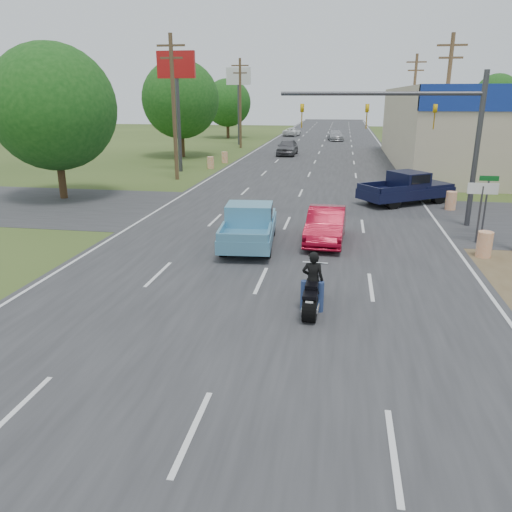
% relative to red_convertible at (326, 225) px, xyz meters
% --- Properties ---
extents(ground, '(200.00, 200.00, 0.00)m').
position_rel_red_convertible_xyz_m(ground, '(-1.95, -13.10, -0.72)').
color(ground, '#32441B').
rests_on(ground, ground).
extents(main_road, '(15.00, 180.00, 0.02)m').
position_rel_red_convertible_xyz_m(main_road, '(-1.95, 26.90, -0.71)').
color(main_road, '#2D2D30').
rests_on(main_road, ground).
extents(cross_road, '(120.00, 10.00, 0.02)m').
position_rel_red_convertible_xyz_m(cross_road, '(-1.95, 4.90, -0.71)').
color(cross_road, '#2D2D30').
rests_on(cross_road, ground).
extents(utility_pole_2, '(2.00, 0.28, 10.00)m').
position_rel_red_convertible_xyz_m(utility_pole_2, '(7.55, 17.90, 4.60)').
color(utility_pole_2, '#4C3823').
rests_on(utility_pole_2, ground).
extents(utility_pole_3, '(2.00, 0.28, 10.00)m').
position_rel_red_convertible_xyz_m(utility_pole_3, '(7.55, 35.90, 4.60)').
color(utility_pole_3, '#4C3823').
rests_on(utility_pole_3, ground).
extents(utility_pole_5, '(2.00, 0.28, 10.00)m').
position_rel_red_convertible_xyz_m(utility_pole_5, '(-11.45, 14.90, 4.60)').
color(utility_pole_5, '#4C3823').
rests_on(utility_pole_5, ground).
extents(utility_pole_6, '(2.00, 0.28, 10.00)m').
position_rel_red_convertible_xyz_m(utility_pole_6, '(-11.45, 38.90, 4.60)').
color(utility_pole_6, '#4C3823').
rests_on(utility_pole_6, ground).
extents(tree_0, '(7.14, 7.14, 8.84)m').
position_rel_red_convertible_xyz_m(tree_0, '(-15.95, 6.90, 4.55)').
color(tree_0, '#422D19').
rests_on(tree_0, ground).
extents(tree_1, '(7.56, 7.56, 9.36)m').
position_rel_red_convertible_xyz_m(tree_1, '(-15.45, 28.90, 4.86)').
color(tree_1, '#422D19').
rests_on(tree_1, ground).
extents(tree_2, '(6.72, 6.72, 8.32)m').
position_rel_red_convertible_xyz_m(tree_2, '(-16.15, 52.90, 4.24)').
color(tree_2, '#422D19').
rests_on(tree_2, ground).
extents(tree_4, '(9.24, 9.24, 11.44)m').
position_rel_red_convertible_xyz_m(tree_4, '(-56.95, 61.90, 6.10)').
color(tree_4, '#422D19').
rests_on(tree_4, ground).
extents(tree_5, '(7.98, 7.98, 9.88)m').
position_rel_red_convertible_xyz_m(tree_5, '(28.05, 81.90, 5.17)').
color(tree_5, '#422D19').
rests_on(tree_5, ground).
extents(tree_6, '(8.82, 8.82, 10.92)m').
position_rel_red_convertible_xyz_m(tree_6, '(-31.95, 81.90, 5.79)').
color(tree_6, '#422D19').
rests_on(tree_6, ground).
extents(barrel_0, '(0.56, 0.56, 1.00)m').
position_rel_red_convertible_xyz_m(barrel_0, '(6.05, -1.10, -0.22)').
color(barrel_0, orange).
rests_on(barrel_0, ground).
extents(barrel_1, '(0.56, 0.56, 1.00)m').
position_rel_red_convertible_xyz_m(barrel_1, '(6.45, 7.40, -0.22)').
color(barrel_1, orange).
rests_on(barrel_1, ground).
extents(barrel_2, '(0.56, 0.56, 1.00)m').
position_rel_red_convertible_xyz_m(barrel_2, '(-10.45, 20.90, -0.22)').
color(barrel_2, orange).
rests_on(barrel_2, ground).
extents(barrel_3, '(0.56, 0.56, 1.00)m').
position_rel_red_convertible_xyz_m(barrel_3, '(-10.15, 24.90, -0.22)').
color(barrel_3, orange).
rests_on(barrel_3, ground).
extents(pole_sign_left_near, '(3.00, 0.35, 9.20)m').
position_rel_red_convertible_xyz_m(pole_sign_left_near, '(-12.45, 18.90, 6.45)').
color(pole_sign_left_near, '#3F3F44').
rests_on(pole_sign_left_near, ground).
extents(pole_sign_left_far, '(3.00, 0.35, 9.20)m').
position_rel_red_convertible_xyz_m(pole_sign_left_far, '(-12.45, 42.90, 6.45)').
color(pole_sign_left_far, '#3F3F44').
rests_on(pole_sign_left_far, ground).
extents(lane_sign, '(1.20, 0.08, 2.52)m').
position_rel_red_convertible_xyz_m(lane_sign, '(6.25, 0.90, 1.18)').
color(lane_sign, '#3F3F44').
rests_on(lane_sign, ground).
extents(street_name_sign, '(0.80, 0.08, 2.61)m').
position_rel_red_convertible_xyz_m(street_name_sign, '(6.85, 2.40, 0.89)').
color(street_name_sign, '#3F3F44').
rests_on(street_name_sign, ground).
extents(signal_mast, '(9.12, 0.40, 7.00)m').
position_rel_red_convertible_xyz_m(signal_mast, '(3.88, 3.90, 4.09)').
color(signal_mast, '#3F3F44').
rests_on(signal_mast, ground).
extents(red_convertible, '(1.68, 4.41, 1.43)m').
position_rel_red_convertible_xyz_m(red_convertible, '(0.00, 0.00, 0.00)').
color(red_convertible, maroon).
rests_on(red_convertible, ground).
extents(motorcycle, '(0.75, 2.42, 1.23)m').
position_rel_red_convertible_xyz_m(motorcycle, '(-0.12, -7.36, -0.17)').
color(motorcycle, black).
rests_on(motorcycle, ground).
extents(rider, '(0.63, 0.42, 1.69)m').
position_rel_red_convertible_xyz_m(rider, '(-0.12, -7.29, 0.13)').
color(rider, black).
rests_on(rider, ground).
extents(blue_pickup, '(2.42, 5.34, 1.72)m').
position_rel_red_convertible_xyz_m(blue_pickup, '(-3.10, -0.94, 0.15)').
color(blue_pickup, black).
rests_on(blue_pickup, ground).
extents(navy_pickup, '(5.70, 4.88, 1.82)m').
position_rel_red_convertible_xyz_m(navy_pickup, '(4.33, 8.78, 0.20)').
color(navy_pickup, black).
rests_on(navy_pickup, ground).
extents(distant_car_grey, '(2.04, 4.84, 1.63)m').
position_rel_red_convertible_xyz_m(distant_car_grey, '(-5.12, 32.11, 0.10)').
color(distant_car_grey, '#5A595E').
rests_on(distant_car_grey, ground).
extents(distant_car_silver, '(2.56, 4.97, 1.38)m').
position_rel_red_convertible_xyz_m(distant_car_silver, '(-0.49, 51.08, -0.03)').
color(distant_car_silver, '#ABABB0').
rests_on(distant_car_silver, ground).
extents(distant_car_white, '(2.78, 4.72, 1.23)m').
position_rel_red_convertible_xyz_m(distant_car_white, '(-7.22, 58.20, -0.10)').
color(distant_car_white, white).
rests_on(distant_car_white, ground).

